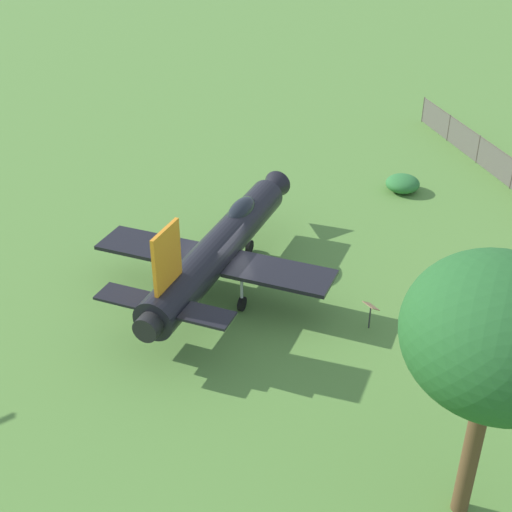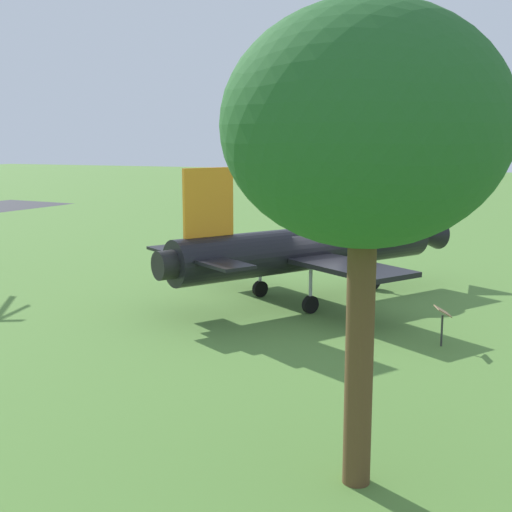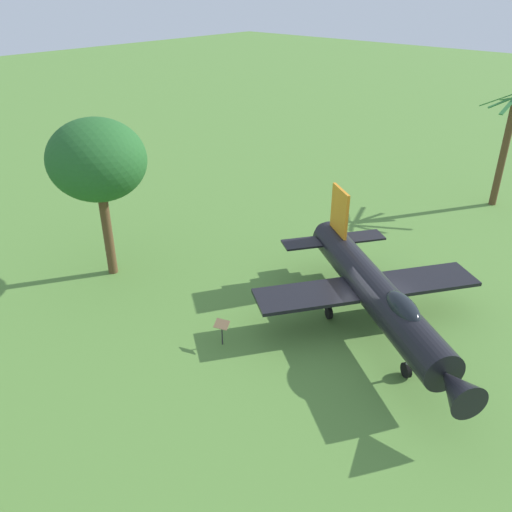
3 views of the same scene
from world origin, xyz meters
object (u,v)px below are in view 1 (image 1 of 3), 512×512
(display_jet, at_px, (222,244))
(info_plaque, at_px, (371,309))
(shade_tree, at_px, (497,336))
(shrub_near_fence, at_px, (403,184))

(display_jet, height_order, info_plaque, display_jet)
(display_jet, xyz_separation_m, shade_tree, (-12.74, -4.50, 4.03))
(display_jet, relative_size, shade_tree, 1.48)
(display_jet, relative_size, info_plaque, 10.29)
(shrub_near_fence, xyz_separation_m, info_plaque, (-11.33, 6.00, 0.40))
(display_jet, xyz_separation_m, info_plaque, (-4.20, -4.96, -1.10))
(shade_tree, relative_size, info_plaque, 6.97)
(shade_tree, bearing_deg, display_jet, 19.46)
(display_jet, height_order, shrub_near_fence, display_jet)
(shrub_near_fence, bearing_deg, info_plaque, 152.08)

